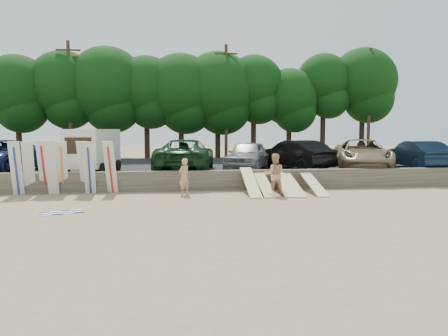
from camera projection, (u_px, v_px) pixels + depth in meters
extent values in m
plane|color=tan|center=(229.00, 200.00, 19.05)|extent=(120.00, 120.00, 0.00)
cube|color=#6B6356|center=(221.00, 180.00, 21.97)|extent=(44.00, 0.50, 1.00)
cube|color=#282828|center=(208.00, 170.00, 29.39)|extent=(44.00, 14.50, 0.70)
cylinder|color=#382616|center=(19.00, 136.00, 34.04)|extent=(0.44, 0.44, 3.62)
sphere|color=#144413|center=(17.00, 90.00, 33.72)|extent=(5.51, 5.51, 5.51)
cylinder|color=#382616|center=(65.00, 134.00, 34.74)|extent=(0.44, 0.44, 3.89)
sphere|color=#144413|center=(64.00, 86.00, 34.40)|extent=(5.55, 5.55, 5.55)
cylinder|color=#382616|center=(108.00, 134.00, 35.26)|extent=(0.44, 0.44, 3.89)
sphere|color=#144413|center=(107.00, 87.00, 34.92)|extent=(6.39, 6.39, 6.39)
cylinder|color=#382616|center=(147.00, 135.00, 35.65)|extent=(0.44, 0.44, 3.82)
sphere|color=#144413|center=(146.00, 89.00, 35.32)|extent=(5.27, 5.27, 5.27)
cylinder|color=#382616|center=(181.00, 135.00, 35.98)|extent=(0.44, 0.44, 3.71)
sphere|color=#144413|center=(181.00, 91.00, 35.65)|extent=(6.07, 6.07, 6.07)
cylinder|color=#382616|center=(218.00, 135.00, 36.40)|extent=(0.44, 0.44, 3.76)
sphere|color=#144413|center=(218.00, 91.00, 36.08)|extent=(6.37, 6.37, 6.37)
cylinder|color=#382616|center=(253.00, 133.00, 36.78)|extent=(0.44, 0.44, 4.08)
sphere|color=#144413|center=(254.00, 85.00, 36.42)|extent=(5.01, 5.01, 5.01)
cylinder|color=#382616|center=(289.00, 137.00, 37.12)|extent=(0.44, 0.44, 3.42)
sphere|color=#144413|center=(289.00, 97.00, 36.82)|extent=(4.85, 4.85, 4.85)
cylinder|color=#382616|center=(323.00, 131.00, 37.54)|extent=(0.44, 0.44, 4.38)
sphere|color=#144413|center=(324.00, 81.00, 37.16)|extent=(4.63, 4.63, 4.63)
cylinder|color=#382616|center=(362.00, 131.00, 37.99)|extent=(0.44, 0.44, 4.40)
sphere|color=#144413|center=(363.00, 81.00, 37.61)|extent=(5.69, 5.69, 5.69)
cylinder|color=#473321|center=(70.00, 101.00, 33.12)|extent=(0.26, 0.26, 9.00)
cube|color=#473321|center=(68.00, 50.00, 32.78)|extent=(1.80, 0.12, 0.12)
cube|color=#473321|center=(68.00, 57.00, 32.82)|extent=(1.50, 0.10, 0.10)
cylinder|color=#473321|center=(226.00, 102.00, 34.65)|extent=(0.26, 0.26, 9.00)
cube|color=#473321|center=(226.00, 54.00, 34.31)|extent=(1.80, 0.12, 0.12)
cube|color=#473321|center=(226.00, 60.00, 34.36)|extent=(1.50, 0.10, 0.10)
cylinder|color=#473321|center=(369.00, 103.00, 36.19)|extent=(0.26, 0.26, 9.00)
cube|color=#473321|center=(371.00, 57.00, 35.85)|extent=(1.80, 0.12, 0.12)
cube|color=#473321|center=(370.00, 63.00, 35.89)|extent=(1.50, 0.10, 0.10)
cube|color=silver|center=(93.00, 148.00, 23.89)|extent=(2.63, 4.03, 2.04)
cube|color=black|center=(78.00, 146.00, 22.01)|extent=(1.37, 0.34, 0.84)
cylinder|color=black|center=(66.00, 169.00, 22.87)|extent=(0.32, 0.64, 0.61)
cylinder|color=black|center=(102.00, 169.00, 22.69)|extent=(0.32, 0.64, 0.61)
cylinder|color=black|center=(85.00, 165.00, 25.27)|extent=(0.32, 0.64, 0.61)
cylinder|color=black|center=(118.00, 165.00, 25.08)|extent=(0.32, 0.64, 0.61)
imported|color=#161F4E|center=(0.00, 156.00, 23.79)|extent=(4.04, 6.80, 1.77)
imported|color=#13351A|center=(185.00, 155.00, 24.89)|extent=(3.90, 6.81, 1.79)
imported|color=gray|center=(248.00, 155.00, 25.39)|extent=(3.76, 5.34, 1.69)
imported|color=black|center=(295.00, 155.00, 25.75)|extent=(3.75, 5.49, 1.71)
imported|color=#897557|center=(362.00, 154.00, 25.97)|extent=(4.75, 6.97, 1.77)
imported|color=black|center=(417.00, 155.00, 25.90)|extent=(1.96, 5.13, 1.67)
cube|color=silver|center=(16.00, 168.00, 20.08)|extent=(0.55, 0.79, 2.52)
cube|color=silver|center=(29.00, 168.00, 20.29)|extent=(0.63, 0.91, 2.50)
cube|color=silver|center=(44.00, 167.00, 20.45)|extent=(0.54, 0.67, 2.55)
cube|color=silver|center=(51.00, 168.00, 20.32)|extent=(0.55, 0.68, 2.55)
cube|color=silver|center=(62.00, 168.00, 20.53)|extent=(0.63, 0.87, 2.51)
cube|color=silver|center=(85.00, 168.00, 20.62)|extent=(0.61, 0.87, 2.51)
cube|color=silver|center=(89.00, 168.00, 20.46)|extent=(0.54, 0.87, 2.49)
cube|color=silver|center=(110.00, 168.00, 20.63)|extent=(0.62, 0.86, 2.51)
cube|color=#F2E798|center=(251.00, 182.00, 20.55)|extent=(0.56, 2.82, 1.15)
cube|color=#F2E798|center=(264.00, 184.00, 20.75)|extent=(0.56, 2.89, 0.95)
cube|color=#F2E798|center=(283.00, 183.00, 20.83)|extent=(0.56, 2.87, 1.01)
cube|color=#F2E798|center=(292.00, 185.00, 20.77)|extent=(0.56, 2.91, 0.87)
cube|color=#F2E798|center=(314.00, 184.00, 20.93)|extent=(0.56, 2.91, 0.88)
imported|color=tan|center=(184.00, 177.00, 20.33)|extent=(0.74, 0.72, 1.71)
imported|color=tan|center=(274.00, 175.00, 20.16)|extent=(1.03, 0.85, 1.95)
cube|color=#227D3D|center=(260.00, 189.00, 21.11)|extent=(0.40, 0.32, 0.32)
cube|color=#EE581C|center=(280.00, 188.00, 21.79)|extent=(0.34, 0.30, 0.22)
plane|color=white|center=(62.00, 212.00, 16.06)|extent=(1.93, 1.93, 0.00)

